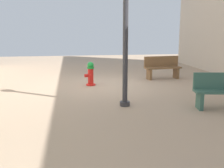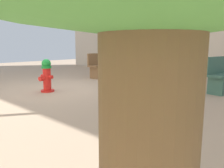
% 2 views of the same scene
% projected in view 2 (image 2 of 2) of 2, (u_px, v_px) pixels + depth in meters
% --- Properties ---
extents(ground_plane, '(23.40, 23.40, 0.00)m').
position_uv_depth(ground_plane, '(64.00, 89.00, 6.46)').
color(ground_plane, tan).
extents(fire_hydrant, '(0.42, 0.44, 0.89)m').
position_uv_depth(fire_hydrant, '(47.00, 75.00, 5.97)').
color(fire_hydrant, red).
rests_on(fire_hydrant, ground_plane).
extents(bench_near, '(1.59, 0.60, 0.95)m').
position_uv_depth(bench_near, '(103.00, 65.00, 8.85)').
color(bench_near, brown).
rests_on(bench_near, ground_plane).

